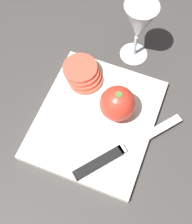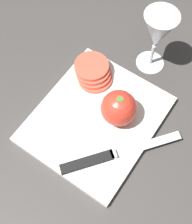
{
  "view_description": "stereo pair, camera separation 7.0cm",
  "coord_description": "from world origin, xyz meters",
  "px_view_note": "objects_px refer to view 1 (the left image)",
  "views": [
    {
      "loc": [
        -0.22,
        -0.07,
        0.67
      ],
      "look_at": [
        0.07,
        0.04,
        0.05
      ],
      "focal_mm": 50.0,
      "sensor_mm": 36.0,
      "label": 1
    },
    {
      "loc": [
        -0.19,
        -0.13,
        0.67
      ],
      "look_at": [
        0.07,
        0.04,
        0.05
      ],
      "focal_mm": 50.0,
      "sensor_mm": 36.0,
      "label": 2
    }
  ],
  "objects_px": {
    "whole_tomato": "(118,104)",
    "wine_glass": "(139,24)",
    "knife": "(108,157)",
    "tomato_slice_stack_near": "(83,74)"
  },
  "relations": [
    {
      "from": "wine_glass",
      "to": "tomato_slice_stack_near",
      "type": "xyz_separation_m",
      "value": [
        -0.13,
        0.09,
        -0.08
      ]
    },
    {
      "from": "wine_glass",
      "to": "knife",
      "type": "distance_m",
      "value": 0.31
    },
    {
      "from": "knife",
      "to": "tomato_slice_stack_near",
      "type": "bearing_deg",
      "value": 75.31
    },
    {
      "from": "whole_tomato",
      "to": "tomato_slice_stack_near",
      "type": "height_order",
      "value": "whole_tomato"
    },
    {
      "from": "knife",
      "to": "wine_glass",
      "type": "bearing_deg",
      "value": 45.54
    },
    {
      "from": "tomato_slice_stack_near",
      "to": "knife",
      "type": "bearing_deg",
      "value": -142.83
    },
    {
      "from": "whole_tomato",
      "to": "wine_glass",
      "type": "bearing_deg",
      "value": 6.03
    },
    {
      "from": "wine_glass",
      "to": "whole_tomato",
      "type": "relative_size",
      "value": 2.07
    },
    {
      "from": "whole_tomato",
      "to": "knife",
      "type": "xyz_separation_m",
      "value": [
        -0.11,
        -0.02,
        -0.03
      ]
    },
    {
      "from": "wine_glass",
      "to": "knife",
      "type": "height_order",
      "value": "wine_glass"
    }
  ]
}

